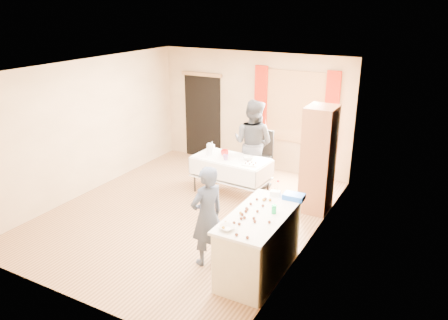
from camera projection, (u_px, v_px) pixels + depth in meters
The scene contains 29 objects.
floor at pixel (187, 213), 7.92m from camera, with size 4.50×5.50×0.02m, color #9E7047.
ceiling at pixel (182, 67), 7.02m from camera, with size 4.50×5.50×0.02m, color white.
wall_back at pixel (253, 111), 9.75m from camera, with size 4.50×0.02×2.60m, color tan.
wall_front at pixel (57, 207), 5.19m from camera, with size 4.50×0.02×2.60m, color tan.
wall_left at pixel (88, 127), 8.48m from camera, with size 0.02×5.50×2.60m, color tan.
wall_right at pixel (313, 167), 6.46m from camera, with size 0.02×5.50×2.60m, color tan.
window_frame at pixel (295, 107), 9.20m from camera, with size 1.32×0.06×1.52m, color olive.
window_pane at pixel (295, 107), 9.19m from camera, with size 1.20×0.02×1.40m, color white.
curtain_left at pixel (261, 104), 9.51m from camera, with size 0.28×0.06×1.65m, color #9D1908.
curtain_right at pixel (331, 112), 8.81m from camera, with size 0.28×0.06×1.65m, color #9D1908.
doorway at pixel (203, 117), 10.41m from camera, with size 0.95×0.04×2.00m, color black.
door_lintel at pixel (201, 74), 10.03m from camera, with size 1.05×0.06×0.08m, color olive.
cabinet at pixel (318, 160), 7.72m from camera, with size 0.50×0.60×1.93m, color brown.
counter at pixel (259, 244), 6.03m from camera, with size 0.73×1.53×0.91m.
party_table at pixel (231, 172), 8.55m from camera, with size 1.53×0.85×0.75m.
chair at pixel (260, 164), 9.37m from camera, with size 0.45×0.45×1.04m.
girl at pixel (207, 216), 6.17m from camera, with size 0.54×0.64×1.50m, color #272F42.
woman at pixel (253, 143), 8.84m from camera, with size 0.92×0.74×1.79m, color black.
soda_can at pixel (274, 209), 5.87m from camera, with size 0.07×0.07×0.12m, color #0D863B.
mixing_bowl at pixel (227, 228), 5.47m from camera, with size 0.25×0.25×0.05m, color white.
foam_block at pixel (275, 193), 6.41m from camera, with size 0.15×0.10×0.08m, color white.
blue_basket at pixel (294, 197), 6.30m from camera, with size 0.30×0.20×0.08m, color blue.
pitcher at pixel (209, 150), 8.57m from camera, with size 0.11×0.11×0.22m, color silver.
cup_red at pixel (225, 153), 8.54m from camera, with size 0.18×0.18×0.12m, color red.
cup_rainbow at pixel (226, 157), 8.32m from camera, with size 0.12×0.12×0.10m, color red.
small_bowl at pixel (248, 158), 8.35m from camera, with size 0.23×0.23×0.06m, color white.
pastry_tray at pixel (251, 164), 8.09m from camera, with size 0.28×0.20×0.02m, color white.
bottle at pixel (212, 146), 8.85m from camera, with size 0.09×0.09×0.18m, color white.
cake_balls at pixel (248, 215), 5.81m from camera, with size 0.53×1.15×0.04m.
Camera 1 is at (3.98, -5.93, 3.61)m, focal length 35.00 mm.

